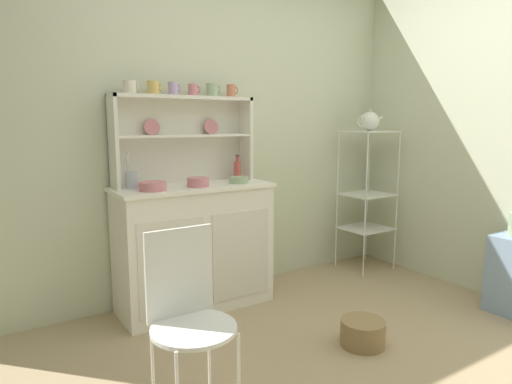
% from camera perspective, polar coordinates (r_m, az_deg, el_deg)
% --- Properties ---
extents(ground_plane, '(3.84, 3.84, 0.00)m').
position_cam_1_polar(ground_plane, '(2.49, 15.29, -22.75)').
color(ground_plane, tan).
rests_on(ground_plane, ground).
extents(wall_back, '(3.84, 0.05, 2.50)m').
position_cam_1_polar(wall_back, '(3.42, -4.65, 8.16)').
color(wall_back, beige).
rests_on(wall_back, ground).
extents(hutch_cabinet, '(1.08, 0.45, 0.87)m').
position_cam_1_polar(hutch_cabinet, '(3.15, -7.88, -6.79)').
color(hutch_cabinet, white).
rests_on(hutch_cabinet, ground).
extents(hutch_shelf_unit, '(1.01, 0.18, 0.61)m').
position_cam_1_polar(hutch_shelf_unit, '(3.18, -9.43, 7.62)').
color(hutch_shelf_unit, silver).
rests_on(hutch_shelf_unit, hutch_cabinet).
extents(bakers_rack, '(0.41, 0.36, 1.22)m').
position_cam_1_polar(bakers_rack, '(3.99, 14.12, 0.95)').
color(bakers_rack, silver).
rests_on(bakers_rack, ground).
extents(wire_chair, '(0.36, 0.36, 0.85)m').
position_cam_1_polar(wire_chair, '(1.96, -8.76, -14.58)').
color(wire_chair, white).
rests_on(wire_chair, ground).
extents(floor_basket, '(0.26, 0.26, 0.15)m').
position_cam_1_polar(floor_basket, '(2.80, 13.55, -17.17)').
color(floor_basket, '#93754C').
rests_on(floor_basket, ground).
extents(cup_cream_0, '(0.10, 0.08, 0.08)m').
position_cam_1_polar(cup_cream_0, '(3.02, -15.92, 12.82)').
color(cup_cream_0, silver).
rests_on(cup_cream_0, hutch_shelf_unit).
extents(cup_gold_1, '(0.09, 0.08, 0.09)m').
position_cam_1_polar(cup_gold_1, '(3.07, -13.04, 12.91)').
color(cup_gold_1, '#DBB760').
rests_on(cup_gold_1, hutch_shelf_unit).
extents(cup_lilac_2, '(0.08, 0.07, 0.09)m').
position_cam_1_polar(cup_lilac_2, '(3.12, -10.55, 12.92)').
color(cup_lilac_2, '#B79ECC').
rests_on(cup_lilac_2, hutch_shelf_unit).
extents(cup_rose_3, '(0.08, 0.07, 0.08)m').
position_cam_1_polar(cup_rose_3, '(3.18, -8.07, 12.86)').
color(cup_rose_3, '#D17A84').
rests_on(cup_rose_3, hutch_shelf_unit).
extents(cup_sage_4, '(0.10, 0.08, 0.09)m').
position_cam_1_polar(cup_sage_4, '(3.24, -5.61, 12.91)').
color(cup_sage_4, '#9EB78E').
rests_on(cup_sage_4, hutch_shelf_unit).
extents(cup_terracotta_5, '(0.08, 0.07, 0.09)m').
position_cam_1_polar(cup_terracotta_5, '(3.32, -3.20, 12.85)').
color(cup_terracotta_5, '#C67556').
rests_on(cup_terracotta_5, hutch_shelf_unit).
extents(bowl_mixing_large, '(0.17, 0.17, 0.06)m').
position_cam_1_polar(bowl_mixing_large, '(2.87, -13.18, 0.74)').
color(bowl_mixing_large, '#D17A84').
rests_on(bowl_mixing_large, hutch_cabinet).
extents(bowl_floral_medium, '(0.15, 0.15, 0.06)m').
position_cam_1_polar(bowl_floral_medium, '(2.99, -7.47, 1.28)').
color(bowl_floral_medium, '#D17A84').
rests_on(bowl_floral_medium, hutch_cabinet).
extents(bowl_cream_small, '(0.14, 0.14, 0.05)m').
position_cam_1_polar(bowl_cream_small, '(3.14, -2.25, 1.56)').
color(bowl_cream_small, '#9EB78E').
rests_on(bowl_cream_small, hutch_cabinet).
extents(jam_bottle, '(0.05, 0.05, 0.19)m').
position_cam_1_polar(jam_bottle, '(3.31, -2.40, 2.87)').
color(jam_bottle, '#B74C47').
rests_on(jam_bottle, hutch_cabinet).
extents(utensil_jar, '(0.08, 0.08, 0.24)m').
position_cam_1_polar(utensil_jar, '(2.98, -15.72, 1.57)').
color(utensil_jar, '#B2B7C6').
rests_on(utensil_jar, hutch_cabinet).
extents(porcelain_teapot, '(0.25, 0.16, 0.18)m').
position_cam_1_polar(porcelain_teapot, '(3.96, 14.41, 8.80)').
color(porcelain_teapot, white).
rests_on(porcelain_teapot, bakers_rack).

